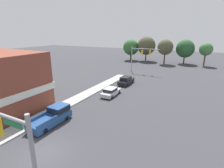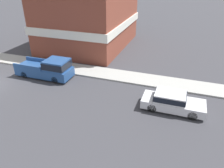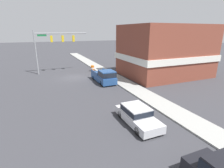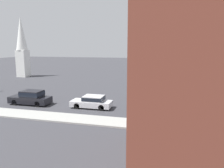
% 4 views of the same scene
% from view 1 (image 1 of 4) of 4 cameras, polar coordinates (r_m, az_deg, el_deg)
% --- Properties ---
extents(ground_plane, '(200.00, 200.00, 0.00)m').
position_cam_1_polar(ground_plane, '(18.16, -20.92, -20.07)').
color(ground_plane, '#38383D').
extents(sidewalk_curb, '(2.40, 60.00, 0.14)m').
position_cam_1_polar(sidewalk_curb, '(22.21, -31.16, -14.09)').
color(sidewalk_curb, '#9E9E99').
rests_on(sidewalk_curb, ground).
extents(far_signal_assembly, '(7.60, 0.49, 6.80)m').
position_cam_1_polar(far_signal_assembly, '(47.43, 9.16, 9.67)').
color(far_signal_assembly, gray).
rests_on(far_signal_assembly, ground).
extents(car_lead, '(1.82, 4.49, 1.38)m').
position_cam_1_polar(car_lead, '(29.98, -0.40, -2.45)').
color(car_lead, black).
rests_on(car_lead, ground).
extents(car_second_ahead, '(1.87, 4.82, 1.65)m').
position_cam_1_polar(car_second_ahead, '(36.54, 4.59, 1.24)').
color(car_second_ahead, black).
rests_on(car_second_ahead, ground).
extents(pickup_truck_parked, '(1.99, 5.40, 1.90)m').
position_cam_1_polar(pickup_truck_parked, '(22.31, -18.56, -9.77)').
color(pickup_truck_parked, black).
rests_on(pickup_truck_parked, ground).
extents(backdrop_tree_left_far, '(5.91, 5.91, 7.84)m').
position_cam_1_polar(backdrop_tree_left_far, '(68.37, 6.20, 11.82)').
color(backdrop_tree_left_far, '#4C3823').
rests_on(backdrop_tree_left_far, ground).
extents(backdrop_tree_left_mid, '(6.65, 6.65, 8.95)m').
position_cam_1_polar(backdrop_tree_left_mid, '(67.24, 11.16, 12.16)').
color(backdrop_tree_left_mid, '#4C3823').
rests_on(backdrop_tree_left_mid, ground).
extents(backdrop_tree_center, '(5.15, 5.15, 8.23)m').
position_cam_1_polar(backdrop_tree_center, '(62.04, 17.01, 11.42)').
color(backdrop_tree_center, '#4C3823').
rests_on(backdrop_tree_center, ground).
extents(backdrop_tree_right_mid, '(6.05, 6.05, 8.12)m').
position_cam_1_polar(backdrop_tree_right_mid, '(65.02, 22.78, 10.59)').
color(backdrop_tree_right_mid, '#4C3823').
rests_on(backdrop_tree_right_mid, ground).
extents(backdrop_tree_right_far, '(4.05, 4.05, 7.30)m').
position_cam_1_polar(backdrop_tree_right_far, '(63.45, 28.35, 9.92)').
color(backdrop_tree_right_far, '#4C3823').
rests_on(backdrop_tree_right_far, ground).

